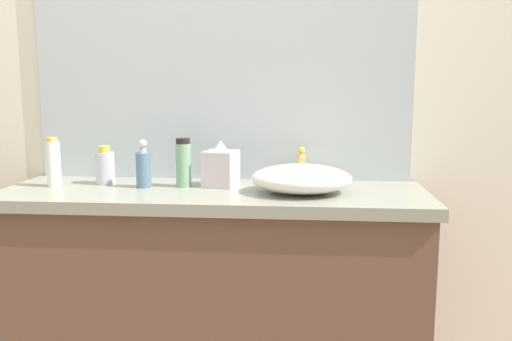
{
  "coord_description": "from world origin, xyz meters",
  "views": [
    {
      "loc": [
        0.44,
        -1.54,
        1.24
      ],
      "look_at": [
        0.28,
        0.41,
        0.93
      ],
      "focal_mm": 37.72,
      "sensor_mm": 36.0,
      "label": 1
    }
  ],
  "objects_px": {
    "soap_dispenser": "(143,167)",
    "tissue_box": "(221,167)",
    "spray_can": "(183,163)",
    "sink_basin": "(301,179)",
    "lotion_bottle": "(105,167)",
    "perfume_bottle": "(53,163)"
  },
  "relations": [
    {
      "from": "soap_dispenser",
      "to": "tissue_box",
      "type": "bearing_deg",
      "value": 9.75
    },
    {
      "from": "soap_dispenser",
      "to": "spray_can",
      "type": "relative_size",
      "value": 0.98
    },
    {
      "from": "sink_basin",
      "to": "spray_can",
      "type": "height_order",
      "value": "spray_can"
    },
    {
      "from": "tissue_box",
      "to": "lotion_bottle",
      "type": "bearing_deg",
      "value": 179.02
    },
    {
      "from": "sink_basin",
      "to": "soap_dispenser",
      "type": "distance_m",
      "value": 0.61
    },
    {
      "from": "sink_basin",
      "to": "spray_can",
      "type": "distance_m",
      "value": 0.47
    },
    {
      "from": "lotion_bottle",
      "to": "spray_can",
      "type": "distance_m",
      "value": 0.33
    },
    {
      "from": "sink_basin",
      "to": "tissue_box",
      "type": "height_order",
      "value": "tissue_box"
    },
    {
      "from": "perfume_bottle",
      "to": "tissue_box",
      "type": "height_order",
      "value": "perfume_bottle"
    },
    {
      "from": "sink_basin",
      "to": "perfume_bottle",
      "type": "relative_size",
      "value": 1.94
    },
    {
      "from": "spray_can",
      "to": "tissue_box",
      "type": "bearing_deg",
      "value": 8.91
    },
    {
      "from": "sink_basin",
      "to": "tissue_box",
      "type": "bearing_deg",
      "value": 162.24
    },
    {
      "from": "sink_basin",
      "to": "lotion_bottle",
      "type": "xyz_separation_m",
      "value": [
        -0.78,
        0.11,
        0.02
      ]
    },
    {
      "from": "lotion_bottle",
      "to": "soap_dispenser",
      "type": "bearing_deg",
      "value": -18.55
    },
    {
      "from": "soap_dispenser",
      "to": "perfume_bottle",
      "type": "distance_m",
      "value": 0.35
    },
    {
      "from": "perfume_bottle",
      "to": "spray_can",
      "type": "distance_m",
      "value": 0.51
    },
    {
      "from": "soap_dispenser",
      "to": "tissue_box",
      "type": "distance_m",
      "value": 0.3
    },
    {
      "from": "sink_basin",
      "to": "lotion_bottle",
      "type": "height_order",
      "value": "lotion_bottle"
    },
    {
      "from": "perfume_bottle",
      "to": "tissue_box",
      "type": "distance_m",
      "value": 0.65
    },
    {
      "from": "spray_can",
      "to": "tissue_box",
      "type": "height_order",
      "value": "spray_can"
    },
    {
      "from": "soap_dispenser",
      "to": "lotion_bottle",
      "type": "distance_m",
      "value": 0.18
    },
    {
      "from": "lotion_bottle",
      "to": "spray_can",
      "type": "height_order",
      "value": "spray_can"
    }
  ]
}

